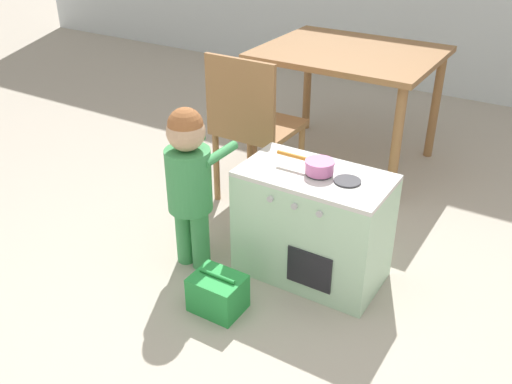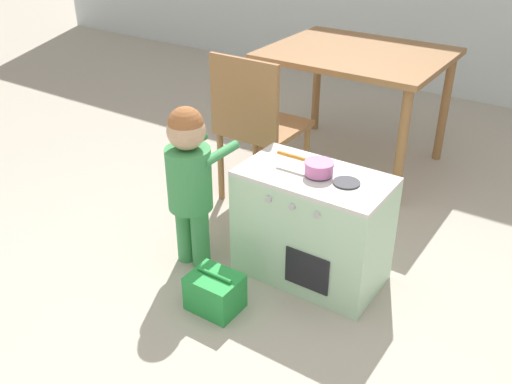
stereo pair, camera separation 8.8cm
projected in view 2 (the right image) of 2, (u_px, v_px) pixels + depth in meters
The scene contains 7 objects.
ground_plane at pixel (229, 368), 2.21m from camera, with size 16.00×16.00×0.00m, color #B2A899.
play_kitchen at pixel (312, 226), 2.61m from camera, with size 0.67×0.38×0.54m.
toy_pot at pixel (318, 167), 2.45m from camera, with size 0.27×0.13×0.06m.
child_figure at pixel (189, 172), 2.59m from camera, with size 0.23×0.34×0.81m.
toy_basket at pixel (215, 292), 2.48m from camera, with size 0.22×0.18×0.19m.
dining_table at pixel (357, 67), 3.49m from camera, with size 1.06×0.87×0.74m.
dining_chair_near at pixel (257, 124), 3.14m from camera, with size 0.42×0.42×0.87m.
Camera 2 is at (0.98, -1.27, 1.68)m, focal length 40.00 mm.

